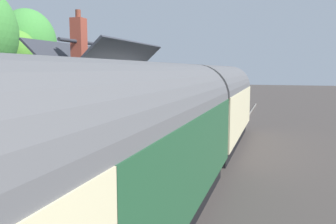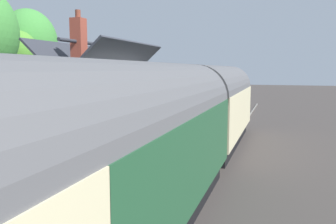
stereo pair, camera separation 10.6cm
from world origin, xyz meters
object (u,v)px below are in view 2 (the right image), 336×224
(station_building, at_px, (102,102))
(tree_far_left, at_px, (18,53))
(bench_near_building, at_px, (29,154))
(planter_edge_far, at_px, (62,169))
(planter_under_sign, at_px, (164,106))
(planter_bench_right, at_px, (144,108))
(tree_distant, at_px, (29,43))
(bench_by_lamp, at_px, (163,110))
(train, at_px, (158,137))
(station_sign_board, at_px, (98,128))
(lamp_post_platform, at_px, (184,81))
(bench_mid_platform, at_px, (175,105))
(planter_corner_building, at_px, (20,147))

(station_building, bearing_deg, tree_far_left, 58.94)
(bench_near_building, bearing_deg, planter_edge_far, -110.31)
(planter_under_sign, bearing_deg, planter_edge_far, -171.18)
(planter_bench_right, bearing_deg, tree_distant, 80.69)
(planter_edge_far, bearing_deg, bench_by_lamp, 5.79)
(station_building, relative_size, bench_by_lamp, 5.14)
(bench_by_lamp, xyz_separation_m, planter_bench_right, (1.28, 1.89, -0.03))
(station_building, xyz_separation_m, tree_distant, (9.56, 12.19, 3.93))
(train, height_order, station_building, station_building)
(train, bearing_deg, bench_by_lamp, 18.02)
(planter_bench_right, xyz_separation_m, station_sign_board, (-12.87, -3.33, 0.74))
(bench_near_building, xyz_separation_m, tree_distant, (16.31, 13.10, 5.00))
(train, relative_size, planter_under_sign, 28.46)
(lamp_post_platform, bearing_deg, station_sign_board, 177.75)
(planter_under_sign, bearing_deg, station_building, -178.63)
(tree_far_left, bearing_deg, bench_mid_platform, -74.96)
(train, relative_size, bench_near_building, 20.79)
(bench_near_building, bearing_deg, bench_mid_platform, -0.54)
(lamp_post_platform, relative_size, station_sign_board, 2.29)
(bench_mid_platform, bearing_deg, bench_near_building, 179.46)
(planter_corner_building, height_order, station_sign_board, station_sign_board)
(bench_mid_platform, bearing_deg, station_sign_board, -174.01)
(train, relative_size, station_building, 4.07)
(bench_by_lamp, bearing_deg, station_building, 169.60)
(bench_by_lamp, relative_size, planter_edge_far, 1.92)
(station_sign_board, bearing_deg, tree_distant, 45.10)
(bench_by_lamp, distance_m, tree_far_left, 12.54)
(planter_under_sign, relative_size, planter_edge_far, 1.41)
(train, height_order, tree_far_left, tree_far_left)
(planter_edge_far, height_order, tree_distant, tree_distant)
(station_sign_board, bearing_deg, station_building, 26.72)
(planter_corner_building, bearing_deg, planter_bench_right, 2.70)
(planter_corner_building, bearing_deg, station_sign_board, -72.01)
(bench_by_lamp, relative_size, planter_bench_right, 1.73)
(bench_mid_platform, distance_m, tree_far_left, 12.83)
(station_building, height_order, bench_near_building, station_building)
(bench_mid_platform, height_order, planter_edge_far, bench_mid_platform)
(bench_near_building, height_order, station_sign_board, station_sign_board)
(bench_by_lamp, height_order, planter_bench_right, bench_by_lamp)
(planter_bench_right, height_order, planter_edge_far, planter_bench_right)
(train, distance_m, bench_near_building, 4.71)
(planter_corner_building, relative_size, tree_distant, 0.09)
(bench_near_building, bearing_deg, planter_corner_building, 55.17)
(lamp_post_platform, distance_m, station_sign_board, 10.34)
(planter_bench_right, relative_size, tree_distant, 0.09)
(station_building, distance_m, tree_distant, 15.99)
(bench_by_lamp, distance_m, planter_corner_building, 12.53)
(station_building, distance_m, bench_near_building, 6.89)
(lamp_post_platform, distance_m, tree_distant, 16.14)
(station_sign_board, height_order, tree_distant, tree_distant)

